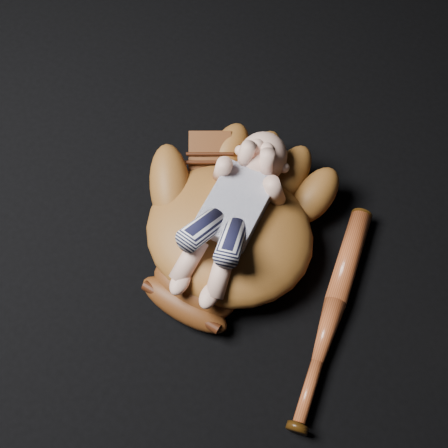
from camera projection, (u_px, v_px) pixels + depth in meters
The scene contains 3 objects.
baseball_glove at pixel (229, 229), 1.15m from camera, with size 0.44×0.50×0.16m, color brown, non-canonical shape.
newborn_baby at pixel (229, 215), 1.10m from camera, with size 0.18×0.39×0.16m, color #D6A08A, non-canonical shape.
baseball_bat at pixel (332, 314), 1.12m from camera, with size 0.05×0.49×0.05m, color brown, non-canonical shape.
Camera 1 is at (0.13, -0.48, 1.09)m, focal length 45.00 mm.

